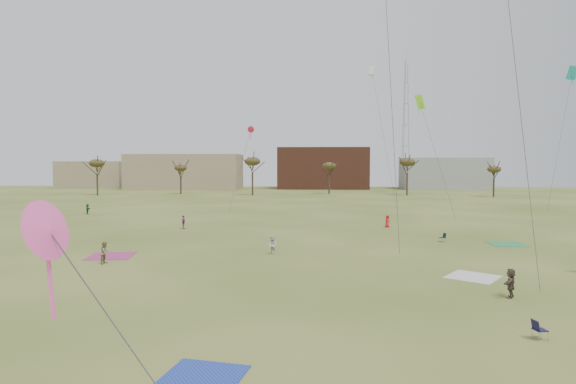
{
  "coord_description": "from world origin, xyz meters",
  "views": [
    {
      "loc": [
        1.77,
        -24.04,
        7.72
      ],
      "look_at": [
        0.0,
        12.0,
        5.5
      ],
      "focal_mm": 30.23,
      "sensor_mm": 36.0,
      "label": 1
    }
  ],
  "objects": [
    {
      "name": "ground",
      "position": [
        0.0,
        0.0,
        0.0
      ],
      "size": [
        260.0,
        260.0,
        0.0
      ],
      "primitive_type": "plane",
      "color": "#45591C",
      "rests_on": "ground"
    },
    {
      "name": "spectator_fore_b",
      "position": [
        -13.94,
        11.76,
        0.85
      ],
      "size": [
        0.73,
        0.89,
        1.69
      ],
      "primitive_type": "imported",
      "rotation": [
        0.0,
        0.0,
        1.46
      ],
      "color": "#8C7B59",
      "rests_on": "ground"
    },
    {
      "name": "spectator_fore_c",
      "position": [
        13.12,
        3.77,
        0.84
      ],
      "size": [
        1.25,
        1.59,
        1.69
      ],
      "primitive_type": "imported",
      "rotation": [
        0.0,
        0.0,
        4.16
      ],
      "color": "#4F4038",
      "rests_on": "ground"
    },
    {
      "name": "spectator_mid_d",
      "position": [
        -13.09,
        31.15,
        0.8
      ],
      "size": [
        0.78,
        1.01,
        1.6
      ],
      "primitive_type": "imported",
      "rotation": [
        0.0,
        0.0,
        2.05
      ],
      "color": "#9C418F",
      "rests_on": "ground"
    },
    {
      "name": "spectator_mid_e",
      "position": [
        -1.49,
        16.06,
        0.78
      ],
      "size": [
        0.95,
        0.9,
        1.56
      ],
      "primitive_type": "imported",
      "rotation": [
        0.0,
        0.0,
        5.73
      ],
      "color": "silver",
      "rests_on": "ground"
    },
    {
      "name": "flyer_far_a",
      "position": [
        -31.64,
        46.32,
        0.77
      ],
      "size": [
        1.31,
        1.35,
        1.54
      ],
      "primitive_type": "imported",
      "rotation": [
        0.0,
        0.0,
        2.32
      ],
      "color": "#25712E",
      "rests_on": "ground"
    },
    {
      "name": "flyer_far_b",
      "position": [
        10.74,
        33.58,
        0.74
      ],
      "size": [
        0.86,
        0.81,
        1.47
      ],
      "primitive_type": "imported",
      "rotation": [
        0.0,
        0.0,
        0.65
      ],
      "color": "red",
      "rests_on": "ground"
    },
    {
      "name": "blanket_blue",
      "position": [
        -2.15,
        -7.34,
        0.0
      ],
      "size": [
        3.32,
        3.32,
        0.03
      ],
      "primitive_type": "cube",
      "rotation": [
        0.0,
        0.0,
        2.95
      ],
      "color": "#263FA7",
      "rests_on": "ground"
    },
    {
      "name": "blanket_cream",
      "position": [
        12.63,
        8.7,
        0.0
      ],
      "size": [
        4.25,
        4.25,
        0.03
      ],
      "primitive_type": "cube",
      "rotation": [
        0.0,
        0.0,
        2.51
      ],
      "color": "silver",
      "rests_on": "ground"
    },
    {
      "name": "blanket_plum",
      "position": [
        -14.75,
        14.65,
        0.0
      ],
      "size": [
        3.85,
        3.85,
        0.03
      ],
      "primitive_type": "cube",
      "rotation": [
        0.0,
        0.0,
        0.11
      ],
      "color": "#AC3571",
      "rests_on": "ground"
    },
    {
      "name": "blanket_olive",
      "position": [
        20.14,
        22.17,
        0.0
      ],
      "size": [
        3.29,
        3.29,
        0.03
      ],
      "primitive_type": "cube",
      "rotation": [
        0.0,
        0.0,
        3.07
      ],
      "color": "#328B54",
      "rests_on": "ground"
    },
    {
      "name": "camp_chair_center",
      "position": [
        11.72,
        -2.83,
        0.26
      ],
      "size": [
        0.64,
        0.6,
        0.87
      ],
      "rotation": [
        0.0,
        0.0,
        1.78
      ],
      "color": "#18153B",
      "rests_on": "ground"
    },
    {
      "name": "camp_chair_right",
      "position": [
        14.46,
        23.23,
        0.26
      ],
      "size": [
        0.66,
        0.63,
        0.87
      ],
      "rotation": [
        0.0,
        0.0,
        4.99
      ],
      "color": "#131A34",
      "rests_on": "ground"
    },
    {
      "name": "kites_aloft",
      "position": [
        7.58,
        21.62,
        19.5
      ],
      "size": [
        66.39,
        62.83,
        27.59
      ],
      "color": "#92F528",
      "rests_on": "ground"
    },
    {
      "name": "tree_line",
      "position": [
        -2.85,
        79.12,
        7.09
      ],
      "size": [
        117.44,
        49.32,
        8.91
      ],
      "color": "#3A2B1E",
      "rests_on": "ground"
    },
    {
      "name": "building_tan",
      "position": [
        -35.0,
        115.0,
        5.0
      ],
      "size": [
        32.0,
        14.0,
        10.0
      ],
      "primitive_type": "cube",
      "color": "#937F60",
      "rests_on": "ground"
    },
    {
      "name": "building_brick",
      "position": [
        5.0,
        120.0,
        6.0
      ],
      "size": [
        26.0,
        16.0,
        12.0
      ],
      "primitive_type": "cube",
      "color": "brown",
      "rests_on": "ground"
    },
    {
      "name": "building_grey",
      "position": [
        40.0,
        118.0,
        4.5
      ],
      "size": [
        24.0,
        12.0,
        9.0
      ],
      "primitive_type": "cube",
      "color": "gray",
      "rests_on": "ground"
    },
    {
      "name": "building_tan_west",
      "position": [
        -65.0,
        122.0,
        4.0
      ],
      "size": [
        20.0,
        12.0,
        8.0
      ],
      "primitive_type": "cube",
      "color": "#937F60",
      "rests_on": "ground"
    },
    {
      "name": "radio_tower",
      "position": [
        30.0,
        125.0,
        19.21
      ],
      "size": [
        1.51,
        1.72,
        41.0
      ],
      "color": "#9EA3A8",
      "rests_on": "ground"
    }
  ]
}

